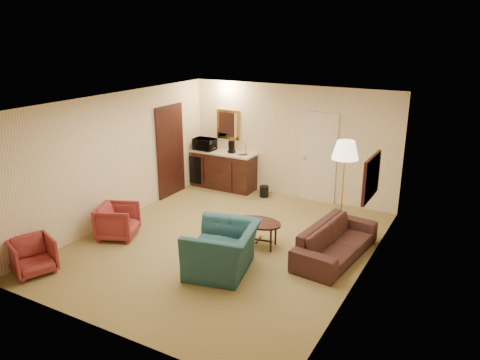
{
  "coord_description": "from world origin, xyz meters",
  "views": [
    {
      "loc": [
        4.06,
        -6.73,
        3.78
      ],
      "look_at": [
        0.05,
        0.5,
        1.1
      ],
      "focal_mm": 35.0,
      "sensor_mm": 36.0,
      "label": 1
    }
  ],
  "objects_px": {
    "wetbar_cabinet": "(223,170)",
    "rose_chair_far": "(32,254)",
    "waste_bin": "(264,191)",
    "teal_armchair": "(222,242)",
    "coffee_maker": "(232,147)",
    "floor_lamp": "(343,189)",
    "rose_chair_near": "(118,220)",
    "sofa": "(336,236)",
    "coffee_table": "(259,234)",
    "microwave": "(205,143)"
  },
  "relations": [
    {
      "from": "teal_armchair",
      "to": "rose_chair_near",
      "type": "bearing_deg",
      "value": -106.61
    },
    {
      "from": "sofa",
      "to": "floor_lamp",
      "type": "bearing_deg",
      "value": 19.05
    },
    {
      "from": "wetbar_cabinet",
      "to": "rose_chair_near",
      "type": "distance_m",
      "value": 3.47
    },
    {
      "from": "teal_armchair",
      "to": "waste_bin",
      "type": "xyz_separation_m",
      "value": [
        -0.98,
        3.51,
        -0.39
      ]
    },
    {
      "from": "rose_chair_near",
      "to": "microwave",
      "type": "distance_m",
      "value": 3.49
    },
    {
      "from": "rose_chair_near",
      "to": "microwave",
      "type": "bearing_deg",
      "value": -19.43
    },
    {
      "from": "coffee_table",
      "to": "coffee_maker",
      "type": "bearing_deg",
      "value": 128.66
    },
    {
      "from": "sofa",
      "to": "microwave",
      "type": "distance_m",
      "value": 4.7
    },
    {
      "from": "microwave",
      "to": "wetbar_cabinet",
      "type": "bearing_deg",
      "value": 6.22
    },
    {
      "from": "teal_armchair",
      "to": "floor_lamp",
      "type": "bearing_deg",
      "value": 138.92
    },
    {
      "from": "sofa",
      "to": "rose_chair_near",
      "type": "bearing_deg",
      "value": 113.74
    },
    {
      "from": "waste_bin",
      "to": "teal_armchair",
      "type": "bearing_deg",
      "value": -74.48
    },
    {
      "from": "rose_chair_near",
      "to": "coffee_maker",
      "type": "relative_size",
      "value": 2.4
    },
    {
      "from": "teal_armchair",
      "to": "wetbar_cabinet",
      "type": "bearing_deg",
      "value": -162.05
    },
    {
      "from": "rose_chair_near",
      "to": "sofa",
      "type": "bearing_deg",
      "value": -95.99
    },
    {
      "from": "teal_armchair",
      "to": "coffee_maker",
      "type": "xyz_separation_m",
      "value": [
        -1.93,
        3.65,
        0.55
      ]
    },
    {
      "from": "rose_chair_near",
      "to": "rose_chair_far",
      "type": "bearing_deg",
      "value": 147.95
    },
    {
      "from": "sofa",
      "to": "coffee_table",
      "type": "height_order",
      "value": "sofa"
    },
    {
      "from": "coffee_maker",
      "to": "floor_lamp",
      "type": "bearing_deg",
      "value": -9.27
    },
    {
      "from": "sofa",
      "to": "wetbar_cabinet",
      "type": "bearing_deg",
      "value": 64.28
    },
    {
      "from": "wetbar_cabinet",
      "to": "sofa",
      "type": "xyz_separation_m",
      "value": [
        3.6,
        -2.23,
        -0.07
      ]
    },
    {
      "from": "wetbar_cabinet",
      "to": "teal_armchair",
      "type": "xyz_separation_m",
      "value": [
        2.15,
        -3.62,
        0.06
      ]
    },
    {
      "from": "sofa",
      "to": "rose_chair_near",
      "type": "distance_m",
      "value": 4.04
    },
    {
      "from": "coffee_maker",
      "to": "wetbar_cabinet",
      "type": "bearing_deg",
      "value": -159.18
    },
    {
      "from": "sofa",
      "to": "floor_lamp",
      "type": "distance_m",
      "value": 1.08
    },
    {
      "from": "rose_chair_far",
      "to": "wetbar_cabinet",
      "type": "bearing_deg",
      "value": 15.8
    },
    {
      "from": "rose_chair_far",
      "to": "coffee_maker",
      "type": "distance_m",
      "value": 5.28
    },
    {
      "from": "wetbar_cabinet",
      "to": "microwave",
      "type": "xyz_separation_m",
      "value": [
        -0.5,
        -0.06,
        0.64
      ]
    },
    {
      "from": "wetbar_cabinet",
      "to": "teal_armchair",
      "type": "relative_size",
      "value": 1.38
    },
    {
      "from": "rose_chair_far",
      "to": "waste_bin",
      "type": "height_order",
      "value": "rose_chair_far"
    },
    {
      "from": "floor_lamp",
      "to": "waste_bin",
      "type": "height_order",
      "value": "floor_lamp"
    },
    {
      "from": "teal_armchair",
      "to": "rose_chair_near",
      "type": "relative_size",
      "value": 1.68
    },
    {
      "from": "microwave",
      "to": "coffee_table",
      "type": "bearing_deg",
      "value": -41.93
    },
    {
      "from": "sofa",
      "to": "floor_lamp",
      "type": "relative_size",
      "value": 1.07
    },
    {
      "from": "rose_chair_near",
      "to": "coffee_maker",
      "type": "bearing_deg",
      "value": -31.28
    },
    {
      "from": "floor_lamp",
      "to": "coffee_maker",
      "type": "height_order",
      "value": "floor_lamp"
    },
    {
      "from": "coffee_table",
      "to": "wetbar_cabinet",
      "type": "bearing_deg",
      "value": 131.85
    },
    {
      "from": "sofa",
      "to": "rose_chair_near",
      "type": "xyz_separation_m",
      "value": [
        -3.85,
        -1.22,
        -0.03
      ]
    },
    {
      "from": "rose_chair_near",
      "to": "microwave",
      "type": "xyz_separation_m",
      "value": [
        -0.25,
        3.4,
        0.74
      ]
    },
    {
      "from": "waste_bin",
      "to": "floor_lamp",
      "type": "bearing_deg",
      "value": -28.71
    },
    {
      "from": "sofa",
      "to": "coffee_maker",
      "type": "bearing_deg",
      "value": 62.33
    },
    {
      "from": "wetbar_cabinet",
      "to": "waste_bin",
      "type": "distance_m",
      "value": 1.22
    },
    {
      "from": "wetbar_cabinet",
      "to": "coffee_maker",
      "type": "bearing_deg",
      "value": 7.08
    },
    {
      "from": "teal_armchair",
      "to": "coffee_table",
      "type": "height_order",
      "value": "teal_armchair"
    },
    {
      "from": "sofa",
      "to": "waste_bin",
      "type": "height_order",
      "value": "sofa"
    },
    {
      "from": "rose_chair_far",
      "to": "microwave",
      "type": "xyz_separation_m",
      "value": [
        0.0,
        5.09,
        0.78
      ]
    },
    {
      "from": "wetbar_cabinet",
      "to": "rose_chair_far",
      "type": "height_order",
      "value": "wetbar_cabinet"
    },
    {
      "from": "teal_armchair",
      "to": "floor_lamp",
      "type": "relative_size",
      "value": 0.64
    },
    {
      "from": "floor_lamp",
      "to": "coffee_maker",
      "type": "bearing_deg",
      "value": 156.98
    },
    {
      "from": "waste_bin",
      "to": "coffee_maker",
      "type": "relative_size",
      "value": 0.9
    }
  ]
}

